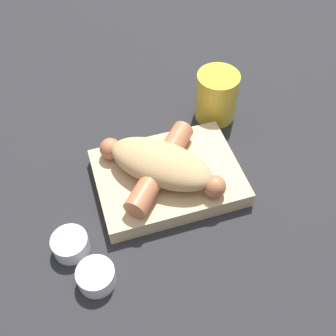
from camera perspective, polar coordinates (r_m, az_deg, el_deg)
The scene contains 8 objects.
ground_plane at distance 0.68m, azimuth 0.00°, elevation -2.04°, with size 3.00×3.00×0.00m, color #232326.
food_tray at distance 0.67m, azimuth 0.00°, elevation -1.30°, with size 0.22×0.16×0.03m.
bread_roll at distance 0.64m, azimuth -0.98°, elevation 0.59°, with size 0.18×0.17×0.05m.
sausage at distance 0.64m, azimuth -1.00°, elevation 0.14°, with size 0.17×0.15×0.03m.
pickled_veggies at distance 0.67m, azimuth -3.43°, elevation 0.82°, with size 0.05×0.05×0.00m.
condiment_cup_near at distance 0.62m, azimuth -13.05°, elevation -10.13°, with size 0.05×0.05×0.03m.
condiment_cup_far at distance 0.59m, azimuth -9.69°, elevation -14.36°, with size 0.05×0.05×0.03m.
drink_glass at distance 0.76m, azimuth 6.58°, elevation 9.65°, with size 0.07×0.07×0.09m.
Camera 1 is at (-0.12, -0.39, 0.55)m, focal length 45.00 mm.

